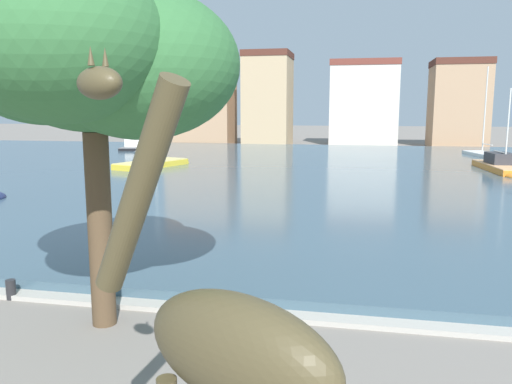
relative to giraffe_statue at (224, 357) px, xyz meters
name	(u,v)px	position (x,y,z in m)	size (l,w,h in m)	color
harbor_water	(287,170)	(-4.21, 33.94, -2.52)	(89.81, 53.19, 0.36)	#3D5666
quay_edge_coping	(133,304)	(-4.21, 7.10, -2.64)	(89.81, 0.50, 0.12)	#ADA89E
giraffe_statue	(224,357)	(0.00, 0.00, 0.00)	(2.85, 1.80, 5.28)	#4C4228
sailboat_orange	(504,169)	(11.22, 34.96, -2.17)	(2.68, 8.52, 6.18)	orange
sailboat_white	(481,155)	(12.54, 48.22, -2.32)	(3.01, 7.26, 8.66)	white
sailboat_yellow	(157,165)	(-14.31, 33.27, -2.27)	(4.30, 7.48, 6.18)	gold
sailboat_black	(135,147)	(-23.44, 49.19, -2.15)	(3.55, 6.96, 5.77)	black
shade_tree	(91,57)	(-4.39, 6.02, 3.07)	(6.11, 6.54, 7.39)	brown
mooring_bollard	(11,289)	(-7.42, 6.95, -2.45)	(0.24, 0.24, 0.50)	#232326
townhouse_end_terrace	(200,98)	(-20.28, 63.41, 3.60)	(9.02, 5.68, 12.57)	tan
townhouse_tall_gabled	(268,99)	(-10.93, 63.13, 3.37)	(5.98, 6.85, 12.10)	tan
townhouse_wide_warehouse	(364,103)	(1.45, 66.11, 2.84)	(8.85, 6.80, 11.04)	beige
townhouse_corner_house	(458,104)	(13.09, 65.07, 2.74)	(6.80, 7.04, 10.84)	tan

